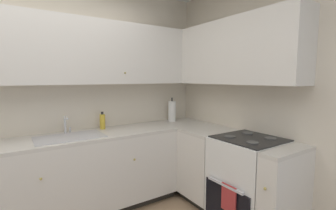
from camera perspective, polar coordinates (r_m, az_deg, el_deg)
The scene contains 13 objects.
wall_back at distance 2.96m, azimuth -29.79°, elevation 1.85°, with size 4.27×0.05×2.63m, color beige.
wall_right at distance 2.70m, azimuth 25.24°, elevation 1.73°, with size 0.05×3.17×2.63m, color beige.
lower_cabinets_back at distance 2.91m, azimuth -19.19°, elevation -15.57°, with size 2.08×0.62×0.86m.
countertop_back at distance 2.77m, azimuth -19.56°, elevation -7.08°, with size 3.28×0.60×0.04m, color beige.
lower_cabinets_right at distance 2.90m, azimuth 13.39°, elevation -15.50°, with size 0.62×1.32×0.86m.
countertop_right at distance 2.76m, azimuth 13.59°, elevation -6.96°, with size 0.60×1.32×0.03m.
oven_range at distance 2.72m, azimuth 18.58°, elevation -16.67°, with size 0.68×0.62×1.04m.
upper_cabinets_back at distance 2.82m, azimuth -24.20°, elevation 11.71°, with size 2.96×0.34×0.71m.
upper_cabinets_right at distance 2.92m, azimuth 13.38°, elevation 11.88°, with size 0.32×1.87×0.71m.
sink at distance 2.72m, azimuth -22.30°, elevation -7.94°, with size 0.68×0.40×0.10m.
faucet at distance 2.89m, azimuth -23.15°, elevation -3.99°, with size 0.07×0.16×0.19m.
soap_bottle at distance 3.00m, azimuth -15.36°, elevation -3.80°, with size 0.06×0.06×0.21m.
paper_towel_roll at distance 3.42m, azimuth 0.96°, elevation -1.47°, with size 0.11×0.11×0.35m.
Camera 1 is at (-0.20, -1.39, 1.50)m, focal length 25.57 mm.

